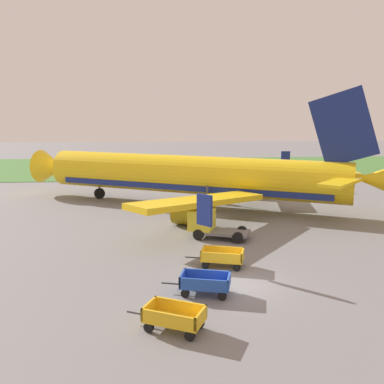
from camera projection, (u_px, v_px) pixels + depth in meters
ground_plane at (238, 284)px, 23.16m from camera, size 220.00×220.00×0.00m
grass_strip at (187, 167)px, 71.44m from camera, size 220.00×28.00×0.06m
airplane at (200, 176)px, 41.21m from camera, size 35.45×29.14×11.34m
baggage_cart_nearest at (174, 317)px, 18.22m from camera, size 3.53×2.33×1.07m
baggage_cart_second_in_row at (205, 283)px, 21.82m from camera, size 3.62×1.96×1.07m
baggage_cart_third_in_row at (222, 257)px, 25.71m from camera, size 3.62×2.02×1.07m
service_truck_beside_carts at (208, 223)px, 31.62m from camera, size 4.76×3.31×2.10m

